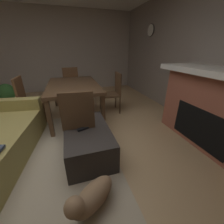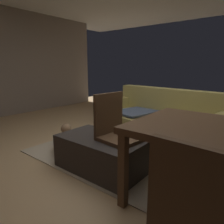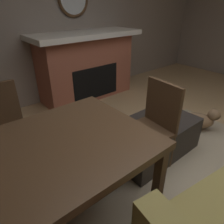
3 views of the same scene
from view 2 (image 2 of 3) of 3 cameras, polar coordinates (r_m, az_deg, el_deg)
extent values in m
plane|color=tan|center=(2.97, 4.08, -12.02)|extent=(9.19, 9.19, 0.00)
cube|color=tan|center=(3.09, 5.34, -10.90)|extent=(2.60, 2.00, 0.01)
cube|color=#9E8E4C|center=(3.53, 12.27, -4.65)|extent=(2.24, 1.24, 0.42)
cube|color=#9E8E4C|center=(3.74, 15.88, 2.86)|extent=(2.13, 0.50, 0.44)
cube|color=#9E8E4C|center=(3.03, 27.79, -2.56)|extent=(0.31, 0.97, 0.20)
cube|color=#9E8E4C|center=(4.07, 1.18, 2.37)|extent=(0.31, 0.97, 0.20)
cube|color=#3D475B|center=(3.72, 7.07, 0.22)|extent=(0.72, 0.91, 0.03)
cube|color=#2D2826|center=(2.54, -2.93, -11.37)|extent=(1.04, 0.61, 0.41)
cube|color=black|center=(2.50, -2.34, -6.42)|extent=(0.10, 0.17, 0.02)
cube|color=#513823|center=(2.61, 15.09, -7.88)|extent=(0.07, 0.07, 0.68)
cube|color=#513823|center=(1.87, 3.09, -15.84)|extent=(0.07, 0.07, 0.68)
cube|color=#513823|center=(2.37, 2.56, -7.23)|extent=(0.48, 0.48, 0.04)
cube|color=#513823|center=(2.43, -0.90, -0.35)|extent=(0.08, 0.44, 0.48)
cylinder|color=#513823|center=(2.49, 9.17, -12.00)|extent=(0.04, 0.04, 0.41)
cylinder|color=#513823|center=(2.20, 2.95, -15.23)|extent=(0.04, 0.04, 0.41)
cylinder|color=#513823|center=(2.72, 2.17, -9.70)|extent=(0.04, 0.04, 0.41)
cylinder|color=#513823|center=(2.46, -4.24, -12.20)|extent=(0.04, 0.04, 0.41)
cube|color=#513823|center=(0.97, 22.41, -22.16)|extent=(0.44, 0.07, 0.48)
cylinder|color=brown|center=(2.66, 28.02, -11.69)|extent=(0.04, 0.04, 0.41)
ellipsoid|color=#8C6B4C|center=(3.16, -13.40, -7.70)|extent=(0.47, 0.52, 0.22)
sphere|color=#8C6B4C|center=(3.32, -12.53, -4.46)|extent=(0.16, 0.16, 0.16)
camera|label=1|loc=(3.77, -21.76, 14.46)|focal=22.45mm
camera|label=3|loc=(2.96, 42.29, 16.80)|focal=32.85mm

